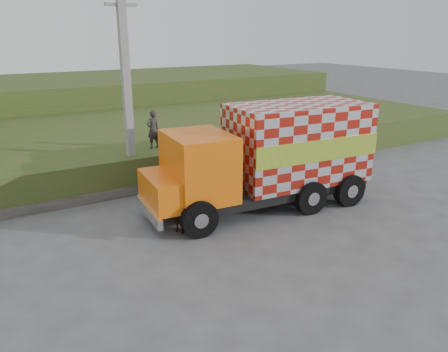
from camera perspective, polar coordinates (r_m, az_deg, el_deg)
ground at (r=14.93m, az=-2.20°, el=-6.48°), size 120.00×120.00×0.00m
embankment at (r=23.53m, az=-13.85°, el=4.25°), size 40.00×12.00×1.50m
embankment_far at (r=34.89m, az=-19.82°, el=9.42°), size 40.00×12.00×3.00m
retaining_strip at (r=17.81m, az=-14.36°, el=-2.16°), size 16.00×0.50×0.40m
utility_pole at (r=17.55m, az=-12.57°, el=10.75°), size 1.20×0.30×8.00m
cargo_truck at (r=16.05m, az=6.18°, el=2.62°), size 8.65×3.50×3.78m
cow at (r=14.60m, az=-6.35°, el=-4.23°), size 1.36×1.79×1.38m
pedestrian at (r=18.90m, az=-9.25°, el=6.04°), size 0.67×0.52×1.63m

